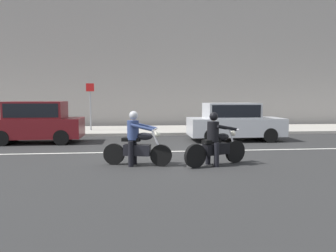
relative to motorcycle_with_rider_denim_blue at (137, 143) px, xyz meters
name	(u,v)px	position (x,y,z in m)	size (l,w,h in m)	color
ground_plane	(166,156)	(0.99, 1.40, -0.65)	(80.00, 80.00, 0.00)	#2A2A2A
sidewalk_slab	(153,130)	(0.99, 9.40, -0.58)	(40.00, 4.40, 0.14)	#A8A399
building_facade	(149,18)	(0.99, 12.80, 6.59)	(40.00, 1.40, 14.49)	gray
lane_marking_stripe	(185,151)	(1.80, 2.30, -0.65)	(18.00, 0.14, 0.01)	silver
motorcycle_with_rider_denim_blue	(137,143)	(0.00, 0.00, 0.00)	(2.00, 0.83, 1.59)	black
motorcycle_with_rider_black_leather	(216,144)	(2.30, -0.21, -0.02)	(2.01, 1.04, 1.56)	black
parked_sedan_silver	(234,121)	(4.44, 4.96, 0.22)	(4.24, 1.82, 1.72)	#B2B5BA
parked_hatchback_maroon	(37,122)	(-4.26, 5.08, 0.28)	(3.82, 1.76, 1.80)	maroon
street_sign_post	(90,102)	(-2.50, 9.03, 1.08)	(0.44, 0.08, 2.63)	gray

